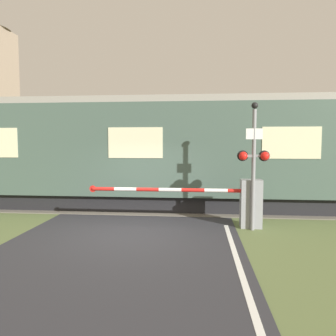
{
  "coord_description": "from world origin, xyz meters",
  "views": [
    {
      "loc": [
        1.84,
        -8.63,
        2.47
      ],
      "look_at": [
        0.87,
        1.52,
        1.67
      ],
      "focal_mm": 35.0,
      "sensor_mm": 36.0,
      "label": 1
    }
  ],
  "objects": [
    {
      "name": "ground_plane",
      "position": [
        0.0,
        0.0,
        0.0
      ],
      "size": [
        80.0,
        80.0,
        0.0
      ],
      "primitive_type": "plane",
      "color": "#5B6B3D"
    },
    {
      "name": "track_bed",
      "position": [
        0.0,
        3.65,
        0.02
      ],
      "size": [
        36.0,
        3.2,
        0.13
      ],
      "color": "#666056",
      "rests_on": "ground_plane"
    },
    {
      "name": "train",
      "position": [
        -0.31,
        3.65,
        2.08
      ],
      "size": [
        18.54,
        2.8,
        4.06
      ],
      "color": "black",
      "rests_on": "ground_plane"
    },
    {
      "name": "crossing_barrier",
      "position": [
        3.02,
        0.92,
        0.75
      ],
      "size": [
        5.1,
        0.44,
        1.4
      ],
      "color": "gray",
      "rests_on": "ground_plane"
    },
    {
      "name": "signal_post",
      "position": [
        3.34,
        0.61,
        2.02
      ],
      "size": [
        0.89,
        0.26,
        3.56
      ],
      "color": "gray",
      "rests_on": "ground_plane"
    }
  ]
}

